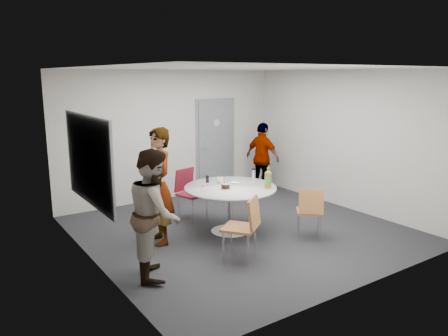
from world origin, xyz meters
TOP-DOWN VIEW (x-y plane):
  - floor at (0.00, 0.00)m, footprint 5.00×5.00m
  - ceiling at (0.00, 0.00)m, footprint 5.00×5.00m
  - wall_back at (0.00, 2.50)m, footprint 5.00×0.00m
  - wall_left at (-2.50, 0.00)m, footprint 0.00×5.00m
  - wall_right at (2.50, 0.00)m, footprint 0.00×5.00m
  - wall_front at (0.00, -2.50)m, footprint 5.00×0.00m
  - door at (1.10, 2.48)m, footprint 1.02×0.17m
  - whiteboard at (-2.46, 0.20)m, footprint 0.04×1.90m
  - table at (-0.19, -0.00)m, footprint 1.51×1.51m
  - chair_near_left at (-0.69, -1.05)m, footprint 0.64×0.65m
  - chair_near_right at (0.66, -0.95)m, footprint 0.58×0.59m
  - chair_far at (-0.44, 1.01)m, footprint 0.54×0.58m
  - person_main at (-1.39, 0.27)m, footprint 0.52×0.72m
  - person_left at (-1.94, -0.73)m, footprint 0.91×1.01m
  - person_right at (1.89, 1.77)m, footprint 0.54×0.97m

SIDE VIEW (x-z plane):
  - floor at x=0.00m, z-range 0.00..0.00m
  - chair_near_right at x=0.66m, z-range 0.09..0.94m
  - chair_near_left at x=-0.69m, z-range 0.10..1.04m
  - chair_far at x=-0.44m, z-range 0.11..1.04m
  - table at x=-0.19m, z-range 0.12..1.25m
  - person_right at x=1.89m, z-range 0.00..1.57m
  - person_left at x=-1.94m, z-range 0.00..1.69m
  - person_main at x=-1.39m, z-range 0.00..1.82m
  - door at x=1.10m, z-range -0.03..2.09m
  - wall_back at x=0.00m, z-range -1.15..3.85m
  - wall_left at x=-2.50m, z-range -1.15..3.85m
  - wall_right at x=2.50m, z-range -1.15..3.85m
  - wall_front at x=0.00m, z-range -1.15..3.85m
  - whiteboard at x=-2.46m, z-range 0.82..2.08m
  - ceiling at x=0.00m, z-range 2.70..2.70m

